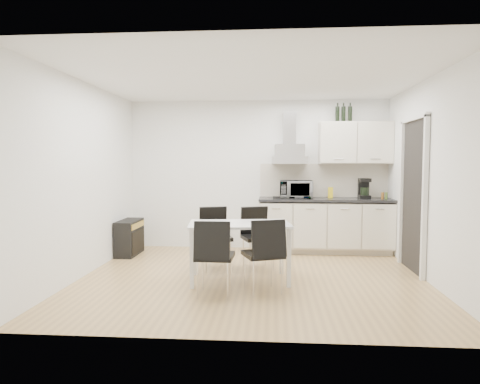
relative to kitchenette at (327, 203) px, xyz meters
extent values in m
plane|color=tan|center=(-1.19, -1.73, -0.83)|extent=(4.50, 4.50, 0.00)
cube|color=white|center=(-1.19, 0.27, 0.47)|extent=(4.50, 0.10, 2.60)
cube|color=white|center=(-1.19, -3.73, 0.47)|extent=(4.50, 0.10, 2.60)
cube|color=white|center=(-3.44, -1.73, 0.47)|extent=(0.10, 4.00, 2.60)
cube|color=white|center=(1.06, -1.73, 0.47)|extent=(0.10, 4.00, 2.60)
plane|color=white|center=(-1.19, -1.73, 1.77)|extent=(4.50, 4.50, 0.00)
cube|color=white|center=(1.02, -1.18, 0.22)|extent=(0.08, 1.04, 2.10)
cube|color=beige|center=(-0.04, 0.01, -0.78)|extent=(2.16, 0.52, 0.10)
cube|color=beige|center=(-0.04, -0.03, -0.35)|extent=(2.20, 0.60, 0.76)
cube|color=black|center=(-0.04, -0.04, 0.07)|extent=(2.22, 0.64, 0.04)
cube|color=beige|center=(-0.04, 0.25, 0.38)|extent=(2.20, 0.02, 0.58)
cube|color=beige|center=(0.46, 0.09, 1.02)|extent=(1.20, 0.35, 0.70)
cube|color=silver|center=(-0.64, 0.05, 0.82)|extent=(0.60, 0.46, 0.30)
cube|color=silver|center=(-0.64, 0.16, 1.27)|extent=(0.22, 0.20, 0.55)
imported|color=silver|center=(-0.53, -0.05, 0.27)|extent=(0.54, 0.30, 0.37)
cube|color=yellow|center=(0.06, 0.07, 0.18)|extent=(0.08, 0.04, 0.18)
cylinder|color=brown|center=(0.89, -0.08, 0.14)|extent=(0.04, 0.04, 0.11)
cylinder|color=#4C6626|center=(0.95, -0.08, 0.14)|extent=(0.04, 0.04, 0.11)
cylinder|color=black|center=(0.16, 0.09, 1.53)|extent=(0.07, 0.07, 0.32)
cylinder|color=black|center=(0.26, 0.09, 1.53)|extent=(0.07, 0.07, 0.32)
cylinder|color=black|center=(0.37, 0.09, 1.53)|extent=(0.07, 0.07, 0.32)
cube|color=white|center=(-1.34, -1.88, -0.10)|extent=(1.36, 0.88, 0.03)
cube|color=white|center=(-1.89, -2.26, -0.47)|extent=(0.06, 0.06, 0.72)
cube|color=white|center=(-0.72, -2.12, -0.47)|extent=(0.06, 0.06, 0.72)
cube|color=white|center=(-1.96, -1.64, -0.47)|extent=(0.06, 0.06, 0.72)
cube|color=white|center=(-0.80, -1.49, -0.47)|extent=(0.06, 0.06, 0.72)
cube|color=black|center=(-3.27, -0.47, -0.54)|extent=(0.29, 0.69, 0.57)
cube|color=gold|center=(-3.12, -0.47, -0.34)|extent=(0.01, 0.62, 0.09)
cube|color=black|center=(-1.85, 0.17, -0.66)|extent=(0.22, 0.20, 0.33)
camera|label=1|loc=(-0.92, -7.28, 0.70)|focal=32.00mm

